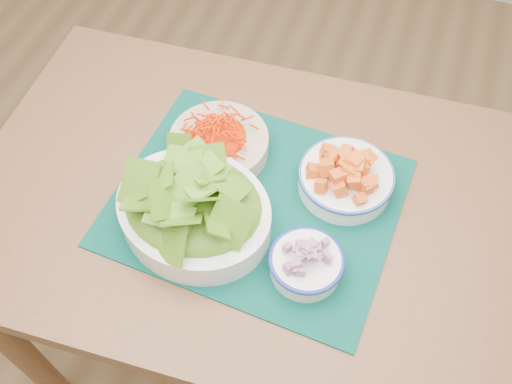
% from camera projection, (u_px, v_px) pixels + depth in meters
% --- Properties ---
extents(ground, '(4.00, 4.00, 0.00)m').
position_uv_depth(ground, '(155.00, 358.00, 1.66)').
color(ground, '#A37E4F').
rests_on(ground, ground).
extents(table, '(1.10, 0.77, 0.75)m').
position_uv_depth(table, '(248.00, 228.00, 1.17)').
color(table, brown).
rests_on(table, ground).
extents(placemat, '(0.53, 0.45, 0.00)m').
position_uv_depth(placemat, '(256.00, 202.00, 1.06)').
color(placemat, '#002D26').
rests_on(placemat, table).
extents(carrot_bowl, '(0.25, 0.25, 0.08)m').
position_uv_depth(carrot_bowl, '(219.00, 140.00, 1.10)').
color(carrot_bowl, '#C6AF93').
rests_on(carrot_bowl, placemat).
extents(squash_bowl, '(0.19, 0.19, 0.09)m').
position_uv_depth(squash_bowl, '(347.00, 174.00, 1.05)').
color(squash_bowl, white).
rests_on(squash_bowl, placemat).
extents(lettuce_bowl, '(0.33, 0.30, 0.12)m').
position_uv_depth(lettuce_bowl, '(193.00, 206.00, 0.99)').
color(lettuce_bowl, white).
rests_on(lettuce_bowl, placemat).
extents(onion_bowl, '(0.16, 0.16, 0.06)m').
position_uv_depth(onion_bowl, '(306.00, 262.00, 0.95)').
color(onion_bowl, white).
rests_on(onion_bowl, placemat).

